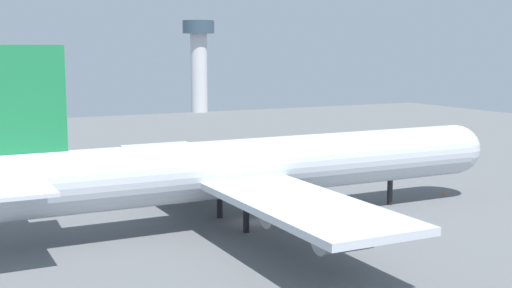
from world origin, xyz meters
name	(u,v)px	position (x,y,z in m)	size (l,w,h in m)	color
ground_plane	(256,222)	(0.00, 0.00, 0.00)	(266.06, 266.06, 0.00)	slate
cargo_airplane	(254,168)	(-0.22, 0.00, 6.42)	(66.52, 56.80, 20.31)	silver
pushback_tractor	(245,161)	(15.22, 34.39, 0.99)	(5.18, 5.18, 1.91)	#333338
safety_cone_nose	(444,192)	(29.93, 1.58, 0.30)	(0.42, 0.42, 0.60)	orange
control_tower	(199,56)	(46.54, 132.76, 17.89)	(10.06, 10.06, 29.11)	silver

